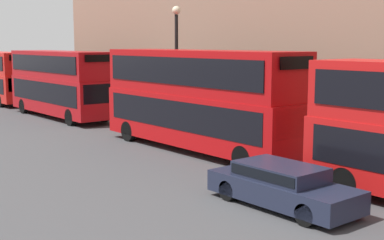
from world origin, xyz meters
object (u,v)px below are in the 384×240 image
(bus_third_in_queue, at_px, (60,81))
(car_hatchback, at_px, (282,184))
(bus_second_in_queue, at_px, (198,96))
(pedestrian, at_px, (76,99))

(bus_third_in_queue, xyz_separation_m, car_hatchback, (-3.40, -22.07, -1.70))
(bus_second_in_queue, relative_size, pedestrian, 6.24)
(bus_third_in_queue, relative_size, car_hatchback, 2.17)
(car_hatchback, bearing_deg, bus_third_in_queue, 81.24)
(bus_second_in_queue, bearing_deg, bus_third_in_queue, 90.00)
(bus_third_in_queue, bearing_deg, pedestrian, 47.01)
(bus_second_in_queue, relative_size, bus_third_in_queue, 1.09)
(bus_second_in_queue, xyz_separation_m, car_hatchback, (-3.40, -8.02, -1.81))
(bus_third_in_queue, height_order, pedestrian, bus_third_in_queue)
(car_hatchback, height_order, pedestrian, pedestrian)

